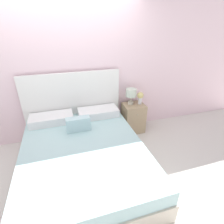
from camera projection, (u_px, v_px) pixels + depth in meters
ground_plane at (77, 134)px, 3.61m from camera, size 12.00×12.00×0.00m
wall_back at (70, 70)px, 3.08m from camera, size 8.00×0.06×2.60m
bed at (83, 154)px, 2.65m from camera, size 1.77×2.15×1.29m
nightstand at (133, 118)px, 3.61m from camera, size 0.42×0.38×0.60m
table_lamp at (131, 94)px, 3.40m from camera, size 0.21×0.21×0.32m
flower_vase at (140, 97)px, 3.44m from camera, size 0.13×0.13×0.25m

